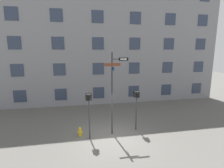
{
  "coord_description": "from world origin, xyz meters",
  "views": [
    {
      "loc": [
        -1.77,
        -9.29,
        5.06
      ],
      "look_at": [
        0.11,
        0.53,
        3.12
      ],
      "focal_mm": 28.0,
      "sensor_mm": 36.0,
      "label": 1
    }
  ],
  "objects_px": {
    "pedestrian_signal_right": "(137,100)",
    "fire_hydrant": "(80,132)",
    "street_sign_pole": "(113,88)",
    "pedestrian_signal_left": "(89,104)"
  },
  "relations": [
    {
      "from": "pedestrian_signal_right",
      "to": "street_sign_pole",
      "type": "bearing_deg",
      "value": -171.38
    },
    {
      "from": "pedestrian_signal_right",
      "to": "fire_hydrant",
      "type": "distance_m",
      "value": 3.95
    },
    {
      "from": "street_sign_pole",
      "to": "pedestrian_signal_right",
      "type": "height_order",
      "value": "street_sign_pole"
    },
    {
      "from": "street_sign_pole",
      "to": "pedestrian_signal_left",
      "type": "bearing_deg",
      "value": -165.27
    },
    {
      "from": "pedestrian_signal_left",
      "to": "fire_hydrant",
      "type": "bearing_deg",
      "value": 142.96
    },
    {
      "from": "street_sign_pole",
      "to": "fire_hydrant",
      "type": "distance_m",
      "value": 3.31
    },
    {
      "from": "pedestrian_signal_left",
      "to": "pedestrian_signal_right",
      "type": "distance_m",
      "value": 3.07
    },
    {
      "from": "street_sign_pole",
      "to": "pedestrian_signal_left",
      "type": "relative_size",
      "value": 1.83
    },
    {
      "from": "pedestrian_signal_right",
      "to": "fire_hydrant",
      "type": "relative_size",
      "value": 4.55
    },
    {
      "from": "pedestrian_signal_left",
      "to": "pedestrian_signal_right",
      "type": "relative_size",
      "value": 1.05
    }
  ]
}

